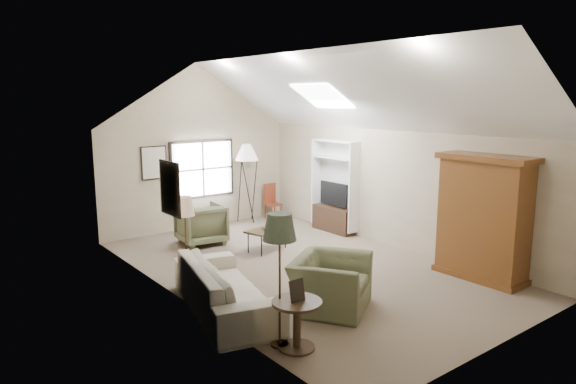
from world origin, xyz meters
TOP-DOWN VIEW (x-y plane):
  - room_shell at (0.00, 0.00)m, footprint 5.01×8.01m
  - window at (0.10, 3.96)m, footprint 1.72×0.08m
  - skylight at (1.30, 0.90)m, footprint 0.80×1.20m
  - wall_art at (-1.88, 1.94)m, footprint 1.97×3.71m
  - armoire at (2.18, -2.40)m, footprint 0.60×1.50m
  - tv_alcove at (2.34, 1.60)m, footprint 0.32×1.30m
  - media_console at (2.32, 1.60)m, footprint 0.34×1.18m
  - tv_panel at (2.32, 1.60)m, footprint 0.05×0.90m
  - sofa at (-2.18, -0.85)m, footprint 1.60×2.74m
  - armchair_near at (-0.86, -1.76)m, footprint 1.61×1.56m
  - armchair_far at (-0.70, 2.62)m, footprint 1.06×1.08m
  - coffee_table at (0.13, 1.29)m, footprint 1.01×0.71m
  - bowl at (0.13, 1.29)m, footprint 0.27×0.27m
  - side_table at (-2.08, -2.45)m, footprint 0.78×0.78m
  - side_chair at (2.00, 3.61)m, footprint 0.37×0.37m
  - tripod_lamp at (1.24, 3.70)m, footprint 0.77×0.77m
  - dark_lamp at (-2.20, -2.25)m, footprint 0.52×0.52m
  - tan_lamp at (-2.20, 0.35)m, footprint 0.39×0.39m

SIDE VIEW (x-z plane):
  - coffee_table at x=0.13m, z-range 0.00..0.47m
  - media_console at x=2.32m, z-range 0.00..0.60m
  - side_table at x=-2.08m, z-range 0.00..0.64m
  - sofa at x=-2.18m, z-range 0.00..0.75m
  - armchair_near at x=-0.86m, z-range 0.00..0.80m
  - armchair_far at x=-0.70m, z-range 0.00..0.88m
  - side_chair at x=2.00m, z-range 0.00..0.92m
  - bowl at x=0.13m, z-range 0.47..0.52m
  - tan_lamp at x=-2.20m, z-range 0.00..1.61m
  - dark_lamp at x=-2.20m, z-range 0.00..1.79m
  - tv_panel at x=2.32m, z-range 0.65..1.20m
  - tripod_lamp at x=1.24m, z-range 0.00..2.06m
  - armoire at x=2.18m, z-range 0.00..2.20m
  - tv_alcove at x=2.34m, z-range 0.10..2.20m
  - window at x=0.10m, z-range 0.74..2.16m
  - wall_art at x=-1.88m, z-range 1.29..2.17m
  - room_shell at x=0.00m, z-range 1.21..5.21m
  - skylight at x=1.30m, z-range 2.96..3.48m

